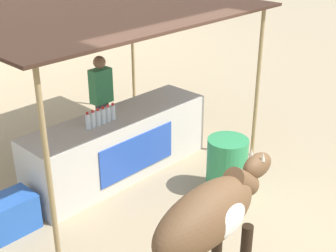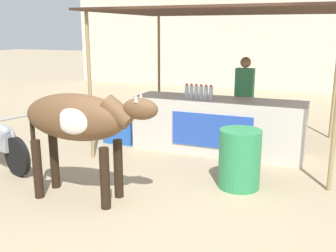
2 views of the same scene
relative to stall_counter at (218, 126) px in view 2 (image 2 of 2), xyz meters
name	(u,v)px [view 2 (image 2 of 2)]	position (x,y,z in m)	size (l,w,h in m)	color
ground_plane	(172,198)	(0.00, -2.20, -0.48)	(60.00, 60.00, 0.00)	tan
stall_counter	(218,126)	(0.00, 0.00, 0.00)	(3.00, 0.82, 0.96)	beige
stall_awning	(225,16)	(0.00, 0.30, 1.90)	(4.20, 3.20, 2.48)	#382319
water_bottle_row	(199,92)	(-0.35, -0.05, 0.59)	(0.52, 0.07, 0.25)	silver
vendor_behind_counter	(244,99)	(0.30, 0.75, 0.37)	(0.34, 0.22, 1.65)	#383842
cooler_box	(122,130)	(-1.89, -0.10, -0.24)	(0.60, 0.44, 0.48)	blue
water_barrel	(240,159)	(0.72, -1.48, -0.07)	(0.58, 0.58, 0.83)	#2D8C51
cow	(79,121)	(-1.09, -2.62, 0.55)	(1.83, 0.58, 1.44)	brown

